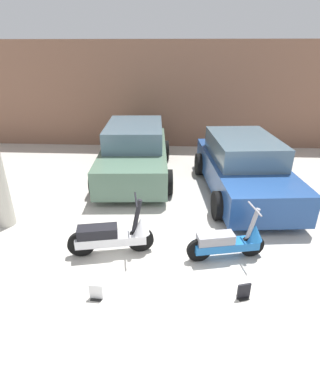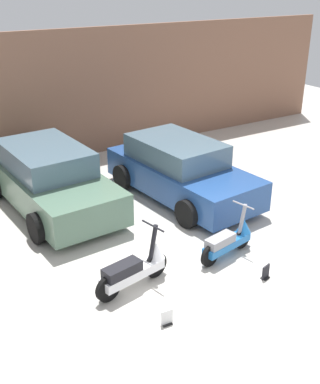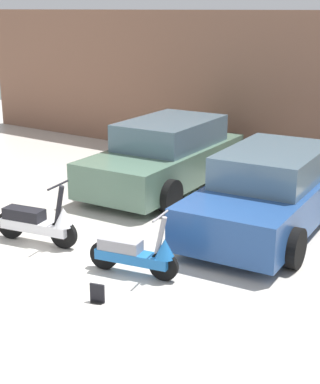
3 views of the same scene
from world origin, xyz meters
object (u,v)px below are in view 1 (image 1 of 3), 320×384
Objects in this scene: scooter_front_right at (230,241)px; placard_near_left_scooter at (96,293)px; car_rear_left at (135,151)px; placard_near_right_scooter at (244,292)px; scooter_front_left at (115,235)px; car_rear_center at (243,167)px.

scooter_front_right is 5.26× the size of placard_near_left_scooter.
scooter_front_right is 0.32× the size of car_rear_left.
scooter_front_left is at bearing 154.57° from placard_near_right_scooter.
car_rear_left is 16.53× the size of placard_near_left_scooter.
scooter_front_left is 2.00m from scooter_front_right.
car_rear_left reaches higher than placard_near_right_scooter.
scooter_front_right is at bearing 27.42° from placard_near_left_scooter.
car_rear_left is 3.04m from car_rear_center.
scooter_front_left is 3.79m from car_rear_left.
scooter_front_left is 0.36× the size of car_rear_center.
placard_near_right_scooter is at bearing 3.40° from placard_near_left_scooter.
placard_near_left_scooter is (-2.80, -3.84, -0.55)m from car_rear_center.
car_rear_center is at bearing 80.04° from placard_near_right_scooter.
car_rear_left is (-0.13, 3.78, 0.31)m from scooter_front_left.
scooter_front_left is at bearing -50.33° from car_rear_center.
placard_near_right_scooter is at bearing 21.12° from car_rear_left.
scooter_front_left is 5.76× the size of placard_near_left_scooter.
car_rear_left is 16.53× the size of placard_near_right_scooter.
scooter_front_right is 0.32× the size of car_rear_center.
placard_near_right_scooter is (0.07, -0.95, -0.23)m from scooter_front_right.
placard_near_right_scooter is (2.15, 0.13, 0.00)m from placard_near_left_scooter.
scooter_front_left is at bearing 86.14° from placard_near_left_scooter.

